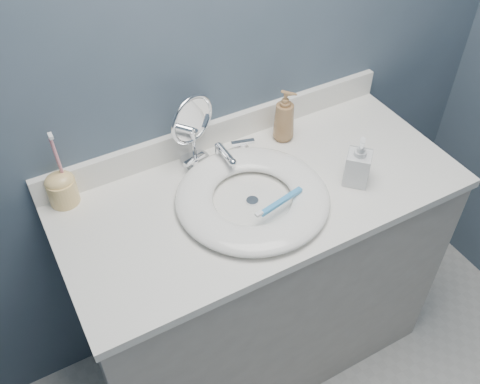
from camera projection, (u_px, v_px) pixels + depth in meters
back_wall at (217, 53)px, 1.55m from camera, size 2.20×0.02×2.40m
vanity_cabinet at (258, 282)px, 1.91m from camera, size 1.20×0.55×0.85m
countertop at (262, 194)px, 1.61m from camera, size 1.22×0.57×0.03m
backsplash at (221, 131)px, 1.73m from camera, size 1.22×0.02×0.09m
basin at (252, 197)px, 1.55m from camera, size 0.45×0.45×0.04m
drain at (252, 201)px, 1.56m from camera, size 0.04×0.04×0.01m
faucet at (221, 157)px, 1.67m from camera, size 0.25×0.13×0.07m
makeup_mirror at (193, 127)px, 1.60m from camera, size 0.16×0.09×0.24m
soap_bottle_amber at (284, 116)px, 1.72m from camera, size 0.10×0.10×0.18m
soap_bottle_clear at (359, 161)px, 1.57m from camera, size 0.10×0.10×0.16m
toothbrush_holder at (61, 187)px, 1.53m from camera, size 0.09×0.09×0.25m
toothbrush_lying at (279, 203)px, 1.50m from camera, size 0.17×0.05×0.02m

